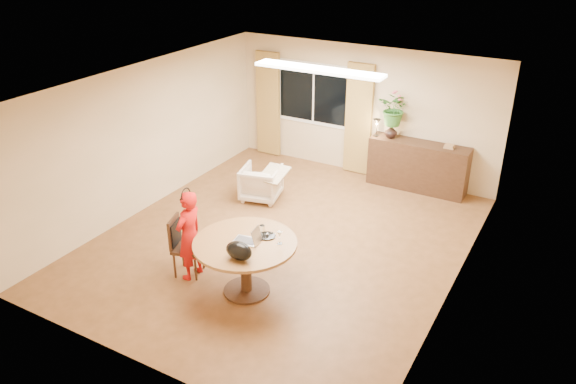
% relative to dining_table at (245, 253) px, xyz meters
% --- Properties ---
extents(floor, '(6.50, 6.50, 0.00)m').
position_rel_dining_table_xyz_m(floor, '(-0.25, 1.44, -0.64)').
color(floor, brown).
rests_on(floor, ground).
extents(ceiling, '(6.50, 6.50, 0.00)m').
position_rel_dining_table_xyz_m(ceiling, '(-0.25, 1.44, 1.96)').
color(ceiling, white).
rests_on(ceiling, wall_back).
extents(wall_back, '(5.50, 0.00, 5.50)m').
position_rel_dining_table_xyz_m(wall_back, '(-0.25, 4.69, 0.66)').
color(wall_back, tan).
rests_on(wall_back, floor).
extents(wall_left, '(0.00, 6.50, 6.50)m').
position_rel_dining_table_xyz_m(wall_left, '(-3.00, 1.44, 0.66)').
color(wall_left, tan).
rests_on(wall_left, floor).
extents(wall_right, '(0.00, 6.50, 6.50)m').
position_rel_dining_table_xyz_m(wall_right, '(2.50, 1.44, 0.66)').
color(wall_right, tan).
rests_on(wall_right, floor).
extents(window, '(1.70, 0.03, 1.30)m').
position_rel_dining_table_xyz_m(window, '(-1.35, 4.67, 0.86)').
color(window, white).
rests_on(window, wall_back).
extents(curtain_left, '(0.55, 0.08, 2.25)m').
position_rel_dining_table_xyz_m(curtain_left, '(-2.40, 4.59, 0.51)').
color(curtain_left, olive).
rests_on(curtain_left, wall_back).
extents(curtain_right, '(0.55, 0.08, 2.25)m').
position_rel_dining_table_xyz_m(curtain_right, '(-0.30, 4.59, 0.51)').
color(curtain_right, olive).
rests_on(curtain_right, wall_back).
extents(ceiling_panel, '(2.20, 0.35, 0.05)m').
position_rel_dining_table_xyz_m(ceiling_panel, '(-0.25, 2.64, 1.93)').
color(ceiling_panel, white).
rests_on(ceiling_panel, ceiling).
extents(dining_table, '(1.42, 1.42, 0.81)m').
position_rel_dining_table_xyz_m(dining_table, '(0.00, 0.00, 0.00)').
color(dining_table, brown).
rests_on(dining_table, floor).
extents(dining_chair, '(0.53, 0.51, 0.91)m').
position_rel_dining_table_xyz_m(dining_chair, '(-0.99, -0.03, -0.18)').
color(dining_chair, '#311D10').
rests_on(dining_chair, floor).
extents(child, '(0.51, 0.34, 1.37)m').
position_rel_dining_table_xyz_m(child, '(-0.91, -0.06, 0.05)').
color(child, red).
rests_on(child, floor).
extents(laptop, '(0.38, 0.29, 0.24)m').
position_rel_dining_table_xyz_m(laptop, '(0.00, 0.02, 0.29)').
color(laptop, '#B7B7BC').
rests_on(laptop, dining_table).
extents(tumbler, '(0.08, 0.08, 0.11)m').
position_rel_dining_table_xyz_m(tumbler, '(0.07, 0.34, 0.23)').
color(tumbler, white).
rests_on(tumbler, dining_table).
extents(wine_glass, '(0.08, 0.08, 0.19)m').
position_rel_dining_table_xyz_m(wine_glass, '(0.43, 0.19, 0.27)').
color(wine_glass, white).
rests_on(wine_glass, dining_table).
extents(pot_lid, '(0.28, 0.28, 0.04)m').
position_rel_dining_table_xyz_m(pot_lid, '(0.19, 0.27, 0.19)').
color(pot_lid, white).
rests_on(pot_lid, dining_table).
extents(handbag, '(0.38, 0.23, 0.25)m').
position_rel_dining_table_xyz_m(handbag, '(0.17, -0.39, 0.30)').
color(handbag, black).
rests_on(handbag, dining_table).
extents(armchair, '(0.83, 0.85, 0.64)m').
position_rel_dining_table_xyz_m(armchair, '(-1.37, 2.60, -0.32)').
color(armchair, beige).
rests_on(armchair, floor).
extents(throw, '(0.45, 0.55, 0.03)m').
position_rel_dining_table_xyz_m(throw, '(-1.08, 2.58, 0.02)').
color(throw, beige).
rests_on(throw, armchair).
extents(sideboard, '(1.89, 0.46, 0.95)m').
position_rel_dining_table_xyz_m(sideboard, '(1.03, 4.45, -0.16)').
color(sideboard, '#311D10').
rests_on(sideboard, floor).
extents(vase, '(0.29, 0.29, 0.25)m').
position_rel_dining_table_xyz_m(vase, '(0.44, 4.45, 0.43)').
color(vase, black).
rests_on(vase, sideboard).
extents(bouquet, '(0.66, 0.59, 0.66)m').
position_rel_dining_table_xyz_m(bouquet, '(0.48, 4.45, 0.89)').
color(bouquet, '#2D6325').
rests_on(bouquet, vase).
extents(book_stack, '(0.22, 0.19, 0.08)m').
position_rel_dining_table_xyz_m(book_stack, '(1.57, 4.45, 0.35)').
color(book_stack, '#936E4B').
rests_on(book_stack, sideboard).
extents(desk_lamp, '(0.16, 0.16, 0.36)m').
position_rel_dining_table_xyz_m(desk_lamp, '(0.16, 4.40, 0.49)').
color(desk_lamp, black).
rests_on(desk_lamp, sideboard).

